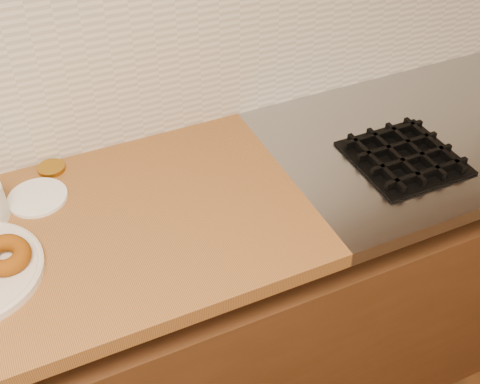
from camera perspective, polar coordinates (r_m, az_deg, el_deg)
name	(u,v)px	position (r m, az deg, el deg)	size (l,w,h in m)	color
base_cabinet	(118,361)	(1.78, -11.45, -15.42)	(3.60, 0.60, 0.77)	#4D2917
backsplash	(34,51)	(1.47, -18.95, 12.55)	(3.60, 0.02, 0.60)	beige
ring_donut	(5,255)	(1.34, -21.42, -5.60)	(0.11, 0.11, 0.04)	#7B3A05
tub_lid	(38,198)	(1.50, -18.64, -0.50)	(0.14, 0.14, 0.01)	white
brass_jar_lid	(51,168)	(1.58, -17.46, 2.16)	(0.07, 0.07, 0.01)	#9E701E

